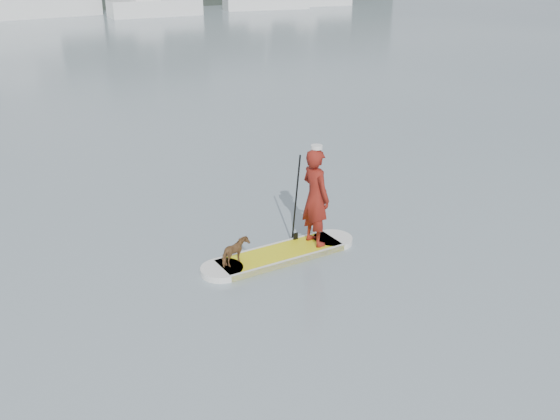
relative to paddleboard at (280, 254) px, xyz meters
name	(u,v)px	position (x,y,z in m)	size (l,w,h in m)	color
ground	(71,284)	(-3.79, 0.83, -0.06)	(140.00, 140.00, 0.00)	slate
paddleboard	(280,254)	(0.00, 0.00, 0.00)	(3.30, 0.94, 0.12)	yellow
paddler	(316,197)	(0.80, 0.04, 1.04)	(0.71, 0.47, 1.95)	maroon
white_cap	(317,147)	(0.80, 0.04, 2.05)	(0.22, 0.22, 0.07)	silver
dog	(235,252)	(-0.96, -0.05, 0.31)	(0.27, 0.59, 0.50)	#58321E
paddle	(296,208)	(0.54, 0.34, 0.74)	(0.10, 0.30, 2.00)	black
sailboat_e	(154,6)	(11.08, 43.94, 0.73)	(7.65, 2.50, 11.09)	silver
sailboat_f	(265,0)	(22.04, 45.06, 0.73)	(8.06, 3.48, 11.68)	silver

